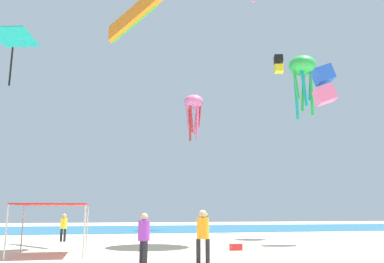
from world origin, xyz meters
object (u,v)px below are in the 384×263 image
kite_box_black (279,64)px  kite_octopus_green (302,69)px  kite_box_blue (324,85)px  kite_parafoil_orange (135,14)px  person_near_tent (64,225)px  person_far_shore (203,232)px  kite_octopus_pink (194,104)px  person_central (206,222)px  kite_diamond_teal (13,40)px  person_rightmost (144,234)px  canopy_tent (53,206)px  cooler_box (236,247)px

kite_box_black → kite_octopus_green: kite_box_black is taller
kite_box_blue → kite_parafoil_orange: size_ratio=0.59×
person_near_tent → kite_box_blue: size_ratio=0.68×
person_far_shore → kite_octopus_pink: 28.76m
person_near_tent → person_far_shore: person_far_shore is taller
person_central → person_far_shore: bearing=-71.7°
kite_diamond_teal → kite_octopus_green: size_ratio=0.71×
person_near_tent → kite_box_black: bearing=63.7°
person_rightmost → kite_parafoil_orange: 16.54m
kite_box_black → kite_octopus_green: (-1.83, -7.80, -3.51)m
person_far_shore → person_rightmost: bearing=14.5°
canopy_tent → kite_diamond_teal: kite_diamond_teal is taller
person_central → person_far_shore: person_far_shore is taller
kite_box_blue → kite_octopus_green: 5.91m
kite_box_black → person_far_shore: bearing=-107.4°
person_far_shore → kite_octopus_green: (10.87, 11.57, 11.44)m
person_central → cooler_box: person_central is taller
person_rightmost → cooler_box: 6.56m
canopy_tent → kite_diamond_teal: (-3.93, 7.22, 10.63)m
kite_octopus_pink → kite_parafoil_orange: 17.64m
person_near_tent → kite_octopus_green: kite_octopus_green is taller
cooler_box → kite_box_blue: (6.77, 2.27, 9.39)m
person_rightmost → kite_octopus_pink: 29.18m
person_far_shore → kite_parafoil_orange: size_ratio=0.44×
person_near_tent → person_rightmost: (3.79, -12.06, 0.04)m
person_far_shore → kite_octopus_pink: kite_octopus_pink is taller
kite_octopus_pink → person_rightmost: bearing=76.9°
person_near_tent → person_rightmost: bearing=-30.0°
person_near_tent → person_rightmost: size_ratio=0.96×
person_near_tent → person_central: size_ratio=0.99×
kite_box_blue → kite_octopus_green: kite_octopus_green is taller
kite_box_blue → kite_octopus_pink: size_ratio=0.52×
person_rightmost → cooler_box: bearing=111.8°
person_rightmost → kite_parafoil_orange: kite_parafoil_orange is taller
kite_parafoil_orange → kite_octopus_green: 13.24m
kite_octopus_pink → person_central: bearing=88.7°
canopy_tent → kite_octopus_pink: kite_octopus_pink is taller
person_rightmost → kite_box_blue: bearing=100.0°
person_rightmost → kite_octopus_pink: (7.68, 25.40, 12.14)m
person_near_tent → person_rightmost: person_rightmost is taller
person_near_tent → person_rightmost: 12.64m
kite_octopus_green → kite_diamond_teal: bearing=-4.3°
person_far_shore → kite_box_black: size_ratio=1.06×
person_far_shore → kite_box_blue: size_ratio=0.74×
person_central → person_rightmost: (-7.01, -17.84, 0.03)m
kite_box_black → person_rightmost: bearing=-111.8°
person_rightmost → kite_diamond_teal: 17.77m
kite_box_blue → kite_octopus_pink: (-3.99, 18.85, 3.62)m
kite_parafoil_orange → kite_box_black: size_ratio=2.41×
kite_box_blue → kite_diamond_teal: size_ratio=0.74×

